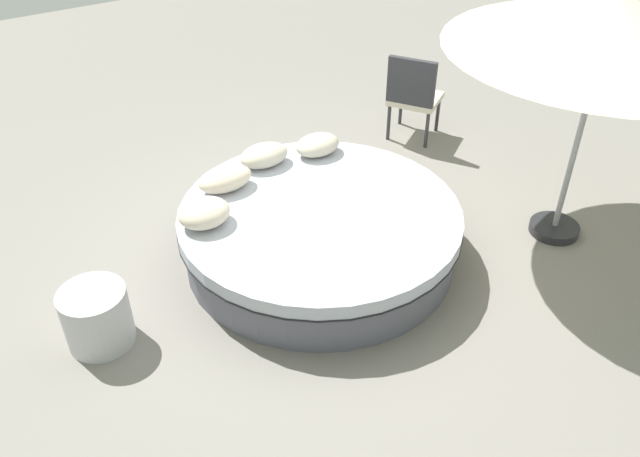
{
  "coord_description": "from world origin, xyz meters",
  "views": [
    {
      "loc": [
        2.37,
        3.67,
        3.5
      ],
      "look_at": [
        0.0,
        0.0,
        0.29
      ],
      "focal_mm": 36.15,
      "sensor_mm": 36.0,
      "label": 1
    }
  ],
  "objects_px": {
    "throw_pillow_3": "(204,213)",
    "side_table": "(97,317)",
    "patio_umbrella": "(610,21)",
    "throw_pillow_1": "(264,155)",
    "throw_pillow_0": "(317,145)",
    "throw_pillow_2": "(225,179)",
    "patio_chair": "(413,93)",
    "round_bed": "(320,232)"
  },
  "relations": [
    {
      "from": "throw_pillow_3",
      "to": "patio_umbrella",
      "type": "height_order",
      "value": "patio_umbrella"
    },
    {
      "from": "throw_pillow_0",
      "to": "side_table",
      "type": "height_order",
      "value": "throw_pillow_0"
    },
    {
      "from": "throw_pillow_1",
      "to": "patio_chair",
      "type": "height_order",
      "value": "patio_chair"
    },
    {
      "from": "round_bed",
      "to": "patio_chair",
      "type": "height_order",
      "value": "patio_chair"
    },
    {
      "from": "throw_pillow_3",
      "to": "side_table",
      "type": "distance_m",
      "value": 1.12
    },
    {
      "from": "throw_pillow_3",
      "to": "throw_pillow_2",
      "type": "bearing_deg",
      "value": -134.42
    },
    {
      "from": "throw_pillow_3",
      "to": "patio_umbrella",
      "type": "bearing_deg",
      "value": 157.06
    },
    {
      "from": "round_bed",
      "to": "throw_pillow_0",
      "type": "relative_size",
      "value": 5.43
    },
    {
      "from": "throw_pillow_2",
      "to": "patio_chair",
      "type": "bearing_deg",
      "value": -168.47
    },
    {
      "from": "throw_pillow_2",
      "to": "patio_umbrella",
      "type": "relative_size",
      "value": 0.2
    },
    {
      "from": "patio_chair",
      "to": "patio_umbrella",
      "type": "xyz_separation_m",
      "value": [
        0.02,
        2.09,
        1.37
      ]
    },
    {
      "from": "throw_pillow_1",
      "to": "patio_umbrella",
      "type": "xyz_separation_m",
      "value": [
        -2.0,
        1.76,
        1.35
      ]
    },
    {
      "from": "throw_pillow_3",
      "to": "throw_pillow_1",
      "type": "bearing_deg",
      "value": -146.93
    },
    {
      "from": "patio_chair",
      "to": "throw_pillow_3",
      "type": "bearing_deg",
      "value": -105.45
    },
    {
      "from": "patio_chair",
      "to": "side_table",
      "type": "bearing_deg",
      "value": -105.64
    },
    {
      "from": "throw_pillow_3",
      "to": "side_table",
      "type": "xyz_separation_m",
      "value": [
        1.02,
        0.3,
        -0.35
      ]
    },
    {
      "from": "throw_pillow_1",
      "to": "patio_umbrella",
      "type": "height_order",
      "value": "patio_umbrella"
    },
    {
      "from": "throw_pillow_0",
      "to": "side_table",
      "type": "distance_m",
      "value": 2.53
    },
    {
      "from": "patio_chair",
      "to": "throw_pillow_1",
      "type": "bearing_deg",
      "value": -113.18
    },
    {
      "from": "side_table",
      "to": "throw_pillow_0",
      "type": "bearing_deg",
      "value": -162.35
    },
    {
      "from": "throw_pillow_2",
      "to": "patio_umbrella",
      "type": "height_order",
      "value": "patio_umbrella"
    },
    {
      "from": "throw_pillow_1",
      "to": "throw_pillow_3",
      "type": "distance_m",
      "value": 1.01
    },
    {
      "from": "throw_pillow_2",
      "to": "throw_pillow_3",
      "type": "relative_size",
      "value": 1.15
    },
    {
      "from": "round_bed",
      "to": "throw_pillow_0",
      "type": "bearing_deg",
      "value": -121.44
    },
    {
      "from": "throw_pillow_2",
      "to": "patio_umbrella",
      "type": "xyz_separation_m",
      "value": [
        -2.48,
        1.58,
        1.35
      ]
    },
    {
      "from": "throw_pillow_1",
      "to": "throw_pillow_3",
      "type": "height_order",
      "value": "throw_pillow_3"
    },
    {
      "from": "throw_pillow_0",
      "to": "throw_pillow_1",
      "type": "relative_size",
      "value": 0.95
    },
    {
      "from": "throw_pillow_0",
      "to": "throw_pillow_2",
      "type": "height_order",
      "value": "throw_pillow_2"
    },
    {
      "from": "throw_pillow_0",
      "to": "round_bed",
      "type": "bearing_deg",
      "value": 58.56
    },
    {
      "from": "patio_umbrella",
      "to": "throw_pillow_1",
      "type": "bearing_deg",
      "value": -41.23
    },
    {
      "from": "throw_pillow_2",
      "to": "patio_umbrella",
      "type": "distance_m",
      "value": 3.24
    },
    {
      "from": "throw_pillow_1",
      "to": "side_table",
      "type": "height_order",
      "value": "throw_pillow_1"
    },
    {
      "from": "throw_pillow_1",
      "to": "throw_pillow_0",
      "type": "bearing_deg",
      "value": 169.79
    },
    {
      "from": "throw_pillow_0",
      "to": "patio_chair",
      "type": "distance_m",
      "value": 1.57
    },
    {
      "from": "throw_pillow_1",
      "to": "patio_chair",
      "type": "distance_m",
      "value": 2.05
    },
    {
      "from": "round_bed",
      "to": "patio_umbrella",
      "type": "bearing_deg",
      "value": 156.19
    },
    {
      "from": "side_table",
      "to": "throw_pillow_2",
      "type": "bearing_deg",
      "value": -154.05
    },
    {
      "from": "throw_pillow_2",
      "to": "throw_pillow_3",
      "type": "distance_m",
      "value": 0.53
    },
    {
      "from": "throw_pillow_0",
      "to": "patio_umbrella",
      "type": "distance_m",
      "value": 2.61
    },
    {
      "from": "throw_pillow_0",
      "to": "patio_umbrella",
      "type": "height_order",
      "value": "patio_umbrella"
    },
    {
      "from": "patio_chair",
      "to": "patio_umbrella",
      "type": "relative_size",
      "value": 0.4
    },
    {
      "from": "round_bed",
      "to": "patio_umbrella",
      "type": "distance_m",
      "value": 2.73
    }
  ]
}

